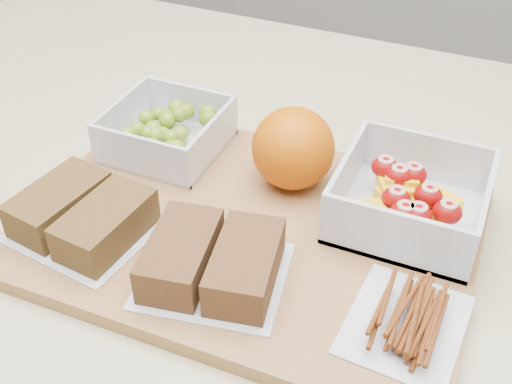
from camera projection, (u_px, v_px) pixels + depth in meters
cutting_board at (249, 231)px, 0.62m from camera, size 0.43×0.31×0.02m
grape_container at (169, 132)px, 0.70m from camera, size 0.12×0.12×0.05m
fruit_container at (409, 201)px, 0.60m from camera, size 0.13×0.13×0.06m
orange at (293, 148)px, 0.64m from camera, size 0.08×0.08×0.08m
sandwich_bag_left at (82, 215)px, 0.59m from camera, size 0.14×0.12×0.04m
sandwich_bag_center at (213, 261)px, 0.55m from camera, size 0.14×0.13×0.04m
pretzel_bag at (407, 316)px, 0.51m from camera, size 0.10×0.11×0.02m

